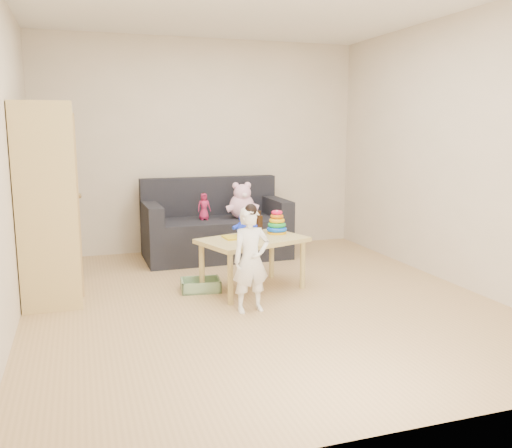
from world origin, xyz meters
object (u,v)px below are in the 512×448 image
object	(u,v)px
play_table	(253,264)
sofa	(216,238)
wardrobe	(49,202)
toddler	(251,261)

from	to	relation	value
play_table	sofa	bearing A→B (deg)	90.39
wardrobe	toddler	size ratio (longest dim) A/B	2.01
play_table	toddler	world-z (taller)	toddler
wardrobe	sofa	size ratio (longest dim) A/B	1.04
sofa	play_table	world-z (taller)	play_table
wardrobe	play_table	world-z (taller)	wardrobe
sofa	play_table	size ratio (longest dim) A/B	1.75
wardrobe	play_table	xyz separation A→B (m)	(1.79, -0.39, -0.62)
sofa	toddler	distance (m)	1.99
wardrobe	sofa	distance (m)	2.14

